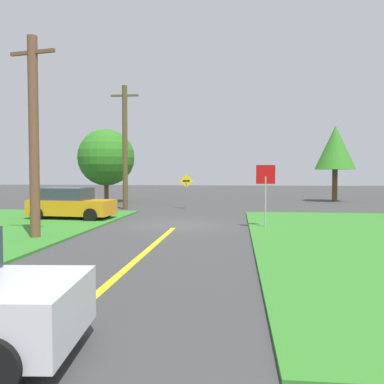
% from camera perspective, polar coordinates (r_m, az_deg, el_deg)
% --- Properties ---
extents(ground_plane, '(120.00, 120.00, 0.00)m').
position_cam_1_polar(ground_plane, '(18.96, -2.09, -4.57)').
color(ground_plane, '#3D3D3D').
extents(lane_stripe_center, '(0.20, 14.00, 0.01)m').
position_cam_1_polar(lane_stripe_center, '(11.21, -8.11, -9.62)').
color(lane_stripe_center, yellow).
rests_on(lane_stripe_center, ground).
extents(stop_sign, '(0.80, 0.09, 2.71)m').
position_cam_1_polar(stop_sign, '(17.96, 10.04, 1.16)').
color(stop_sign, '#9EA0A8').
rests_on(stop_sign, ground).
extents(parked_car_near_building, '(4.31, 2.28, 1.62)m').
position_cam_1_polar(parked_car_near_building, '(21.92, -16.27, -1.58)').
color(parked_car_near_building, orange).
rests_on(parked_car_near_building, ground).
extents(utility_pole_near, '(1.79, 0.45, 7.19)m').
position_cam_1_polar(utility_pole_near, '(15.91, -20.83, 7.15)').
color(utility_pole_near, brown).
rests_on(utility_pole_near, ground).
extents(utility_pole_mid, '(1.80, 0.33, 7.98)m').
position_cam_1_polar(utility_pole_mid, '(27.41, -9.16, 6.19)').
color(utility_pole_mid, brown).
rests_on(utility_pole_mid, ground).
extents(direction_sign, '(0.90, 0.11, 2.30)m').
position_cam_1_polar(direction_sign, '(27.28, -0.78, 0.64)').
color(direction_sign, slate).
rests_on(direction_sign, ground).
extents(oak_tree_left, '(3.27, 3.27, 6.26)m').
position_cam_1_polar(oak_tree_left, '(36.28, 19.02, 5.72)').
color(oak_tree_left, brown).
rests_on(oak_tree_left, ground).
extents(pine_tree_center, '(4.50, 4.50, 5.86)m').
position_cam_1_polar(pine_tree_center, '(34.03, -11.67, 4.65)').
color(pine_tree_center, brown).
rests_on(pine_tree_center, ground).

